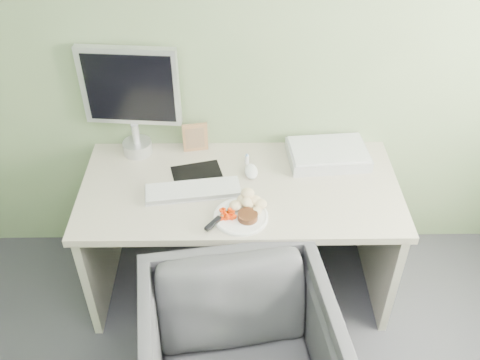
{
  "coord_description": "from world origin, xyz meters",
  "views": [
    {
      "loc": [
        -0.03,
        -0.43,
        2.45
      ],
      "look_at": [
        -0.0,
        1.5,
        0.87
      ],
      "focal_mm": 40.0,
      "sensor_mm": 36.0,
      "label": 1
    }
  ],
  "objects_px": {
    "desk": "(240,213)",
    "plate": "(241,217)",
    "scanner": "(328,155)",
    "monitor": "(131,96)"
  },
  "relations": [
    {
      "from": "plate",
      "to": "monitor",
      "type": "distance_m",
      "value": 0.84
    },
    {
      "from": "plate",
      "to": "monitor",
      "type": "xyz_separation_m",
      "value": [
        -0.55,
        0.55,
        0.33
      ]
    },
    {
      "from": "desk",
      "to": "scanner",
      "type": "relative_size",
      "value": 3.88
    },
    {
      "from": "plate",
      "to": "scanner",
      "type": "height_order",
      "value": "scanner"
    },
    {
      "from": "desk",
      "to": "plate",
      "type": "height_order",
      "value": "plate"
    },
    {
      "from": "plate",
      "to": "desk",
      "type": "bearing_deg",
      "value": 90.17
    },
    {
      "from": "desk",
      "to": "monitor",
      "type": "height_order",
      "value": "monitor"
    },
    {
      "from": "plate",
      "to": "monitor",
      "type": "bearing_deg",
      "value": 135.18
    },
    {
      "from": "desk",
      "to": "scanner",
      "type": "xyz_separation_m",
      "value": [
        0.47,
        0.22,
        0.21
      ]
    },
    {
      "from": "scanner",
      "to": "monitor",
      "type": "relative_size",
      "value": 0.69
    }
  ]
}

